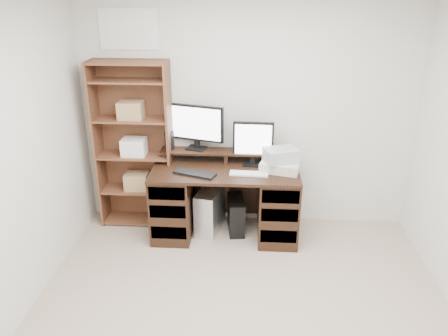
# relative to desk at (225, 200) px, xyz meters

# --- Properties ---
(room) EXTENTS (3.54, 4.04, 2.54)m
(room) POSITION_rel_desk_xyz_m (0.21, -1.64, 0.86)
(room) COLOR tan
(room) RESTS_ON ground
(desk) EXTENTS (1.50, 0.70, 0.75)m
(desk) POSITION_rel_desk_xyz_m (0.00, 0.00, 0.00)
(desk) COLOR black
(desk) RESTS_ON ground
(riser_shelf) EXTENTS (1.40, 0.22, 0.12)m
(riser_shelf) POSITION_rel_desk_xyz_m (-0.00, 0.21, 0.45)
(riser_shelf) COLOR black
(riser_shelf) RESTS_ON desk
(monitor_wide) EXTENTS (0.58, 0.22, 0.47)m
(monitor_wide) POSITION_rel_desk_xyz_m (-0.32, 0.26, 0.74)
(monitor_wide) COLOR black
(monitor_wide) RESTS_ON riser_shelf
(monitor_small) EXTENTS (0.42, 0.16, 0.46)m
(monitor_small) POSITION_rel_desk_xyz_m (0.28, 0.15, 0.61)
(monitor_small) COLOR black
(monitor_small) RESTS_ON desk
(speaker) EXTENTS (0.09, 0.09, 0.20)m
(speaker) POSITION_rel_desk_xyz_m (-0.60, 0.22, 0.58)
(speaker) COLOR black
(speaker) RESTS_ON riser_shelf
(keyboard_black) EXTENTS (0.45, 0.28, 0.02)m
(keyboard_black) POSITION_rel_desk_xyz_m (-0.29, -0.16, 0.37)
(keyboard_black) COLOR black
(keyboard_black) RESTS_ON desk
(keyboard_white) EXTENTS (0.39, 0.14, 0.02)m
(keyboard_white) POSITION_rel_desk_xyz_m (0.24, -0.13, 0.37)
(keyboard_white) COLOR silver
(keyboard_white) RESTS_ON desk
(mouse) EXTENTS (0.12, 0.10, 0.04)m
(mouse) POSITION_rel_desk_xyz_m (0.61, -0.13, 0.38)
(mouse) COLOR silver
(mouse) RESTS_ON desk
(printer) EXTENTS (0.44, 0.37, 0.10)m
(printer) POSITION_rel_desk_xyz_m (0.56, 0.00, 0.41)
(printer) COLOR beige
(printer) RESTS_ON desk
(basket) EXTENTS (0.38, 0.32, 0.14)m
(basket) POSITION_rel_desk_xyz_m (0.56, 0.00, 0.52)
(basket) COLOR #9FA4AA
(basket) RESTS_ON printer
(tower_silver) EXTENTS (0.30, 0.51, 0.48)m
(tower_silver) POSITION_rel_desk_xyz_m (-0.17, 0.07, -0.15)
(tower_silver) COLOR silver
(tower_silver) RESTS_ON ground
(tower_black) EXTENTS (0.21, 0.40, 0.38)m
(tower_black) POSITION_rel_desk_xyz_m (0.11, 0.06, -0.20)
(tower_black) COLOR black
(tower_black) RESTS_ON ground
(bookshelf) EXTENTS (0.80, 0.30, 1.80)m
(bookshelf) POSITION_rel_desk_xyz_m (-0.98, 0.21, 0.53)
(bookshelf) COLOR brown
(bookshelf) RESTS_ON ground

